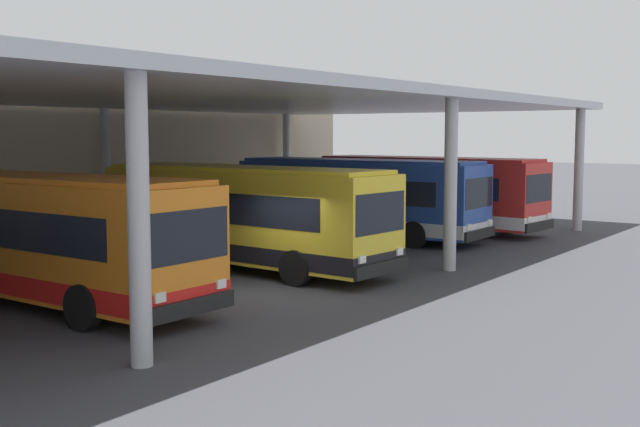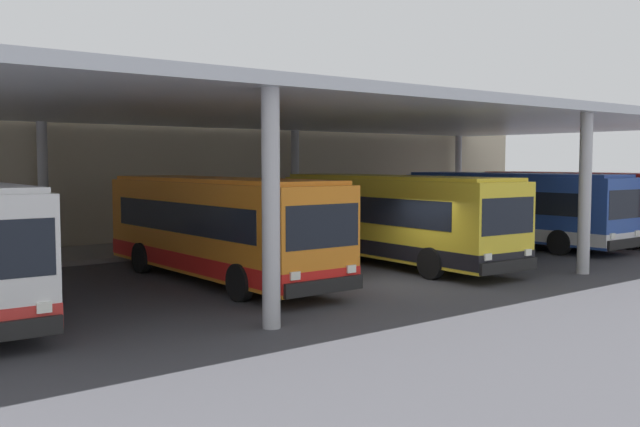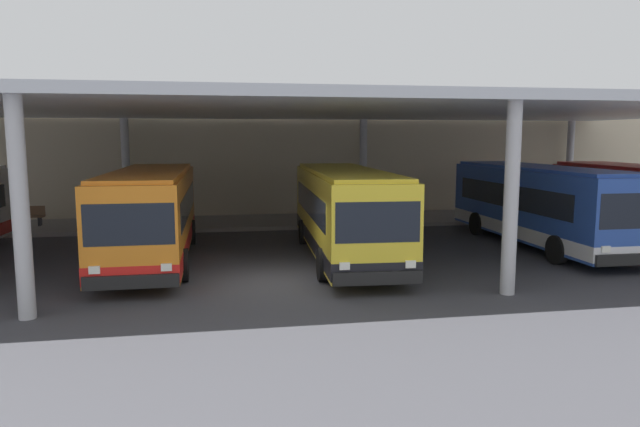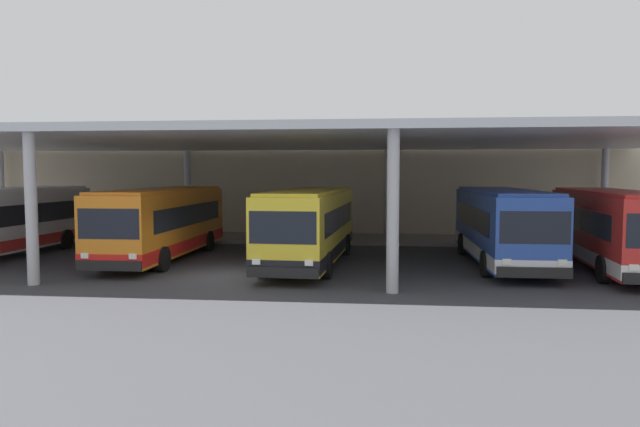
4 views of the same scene
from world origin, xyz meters
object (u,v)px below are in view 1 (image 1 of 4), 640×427
(bus_far_bay, at_px, (358,197))
(bus_departing, at_px, (426,192))
(bus_middle_bay, at_px, (242,215))
(bus_second_bay, at_px, (39,236))

(bus_far_bay, relative_size, bus_departing, 0.99)
(bus_departing, bearing_deg, bus_middle_bay, -179.82)
(bus_middle_bay, xyz_separation_m, bus_departing, (12.20, 0.04, 0.00))
(bus_middle_bay, bearing_deg, bus_second_bay, 173.66)
(bus_far_bay, xyz_separation_m, bus_departing, (4.13, -0.88, 0.00))
(bus_second_bay, xyz_separation_m, bus_far_bay, (14.80, 0.17, 0.00))
(bus_middle_bay, bearing_deg, bus_far_bay, 6.49)
(bus_departing, bearing_deg, bus_far_bay, 167.98)
(bus_far_bay, bearing_deg, bus_departing, -12.02)
(bus_middle_bay, bearing_deg, bus_departing, 0.18)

